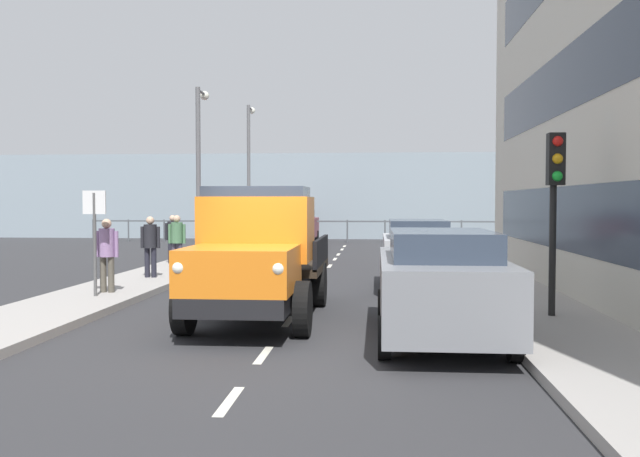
{
  "coord_description": "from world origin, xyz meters",
  "views": [
    {
      "loc": [
        -1.59,
        10.34,
        2.16
      ],
      "look_at": [
        0.22,
        -11.02,
        1.32
      ],
      "focal_mm": 38.12,
      "sensor_mm": 36.0,
      "label": 1
    }
  ],
  "objects": [
    {
      "name": "ground_plane",
      "position": [
        0.0,
        -8.04,
        0.0
      ],
      "size": [
        80.0,
        80.0,
        0.0
      ],
      "primitive_type": "plane",
      "color": "#2D2D30"
    },
    {
      "name": "sidewalk_left",
      "position": [
        -4.58,
        -8.04,
        0.07
      ],
      "size": [
        2.12,
        36.63,
        0.15
      ],
      "primitive_type": "cube",
      "color": "#9E9993",
      "rests_on": "ground_plane"
    },
    {
      "name": "sidewalk_right",
      "position": [
        4.58,
        -8.04,
        0.07
      ],
      "size": [
        2.12,
        36.63,
        0.15
      ],
      "primitive_type": "cube",
      "color": "#9E9993",
      "rests_on": "ground_plane"
    },
    {
      "name": "road_centreline_markings",
      "position": [
        0.0,
        -7.09,
        0.0
      ],
      "size": [
        0.12,
        32.0,
        0.01
      ],
      "color": "silver",
      "rests_on": "ground_plane"
    },
    {
      "name": "sea_horizon",
      "position": [
        0.0,
        -29.35,
        2.5
      ],
      "size": [
        80.0,
        0.8,
        5.0
      ],
      "primitive_type": "cube",
      "color": "#84939E",
      "rests_on": "ground_plane"
    },
    {
      "name": "seawall_railing",
      "position": [
        -0.0,
        -25.75,
        0.92
      ],
      "size": [
        28.08,
        0.08,
        1.2
      ],
      "color": "#4C5156",
      "rests_on": "ground_plane"
    },
    {
      "name": "truck_vintage_orange",
      "position": [
        0.56,
        -1.67,
        1.18
      ],
      "size": [
        2.17,
        5.64,
        2.43
      ],
      "color": "black",
      "rests_on": "ground_plane"
    },
    {
      "name": "car_grey_kerbside_near",
      "position": [
        -2.57,
        -0.31,
        0.9
      ],
      "size": [
        1.93,
        4.56,
        1.72
      ],
      "color": "slate",
      "rests_on": "ground_plane"
    },
    {
      "name": "car_silver_kerbside_1",
      "position": [
        -2.57,
        -6.44,
        0.89
      ],
      "size": [
        1.75,
        3.82,
        1.72
      ],
      "color": "#B7BABF",
      "rests_on": "ground_plane"
    },
    {
      "name": "car_red_oppositeside_0",
      "position": [
        2.57,
        -13.45,
        0.9
      ],
      "size": [
        1.85,
        4.38,
        1.72
      ],
      "color": "#B21E1E",
      "rests_on": "ground_plane"
    },
    {
      "name": "car_black_oppositeside_1",
      "position": [
        2.57,
        -19.33,
        0.89
      ],
      "size": [
        1.8,
        4.02,
        1.72
      ],
      "color": "black",
      "rests_on": "ground_plane"
    },
    {
      "name": "car_maroon_oppositeside_2",
      "position": [
        2.57,
        -25.03,
        0.9
      ],
      "size": [
        1.95,
        4.26,
        1.72
      ],
      "color": "maroon",
      "rests_on": "ground_plane"
    },
    {
      "name": "pedestrian_strolling",
      "position": [
        4.39,
        -4.22,
        1.11
      ],
      "size": [
        0.53,
        0.34,
        1.64
      ],
      "color": "#4C473D",
      "rests_on": "sidewalk_right"
    },
    {
      "name": "pedestrian_with_bag",
      "position": [
        4.43,
        -7.22,
        1.1
      ],
      "size": [
        0.53,
        0.34,
        1.62
      ],
      "color": "black",
      "rests_on": "sidewalk_right"
    },
    {
      "name": "pedestrian_by_lamp",
      "position": [
        4.34,
        -9.33,
        1.1
      ],
      "size": [
        0.53,
        0.34,
        1.62
      ],
      "color": "#383342",
      "rests_on": "sidewalk_right"
    },
    {
      "name": "pedestrian_couple_b",
      "position": [
        5.08,
        -11.32,
        1.07
      ],
      "size": [
        0.53,
        0.34,
        1.58
      ],
      "color": "black",
      "rests_on": "sidewalk_right"
    },
    {
      "name": "traffic_light_near",
      "position": [
        -4.67,
        -1.78,
        2.47
      ],
      "size": [
        0.28,
        0.41,
        3.2
      ],
      "color": "black",
      "rests_on": "sidewalk_left"
    },
    {
      "name": "lamp_post_promenade",
      "position": [
        4.48,
        -12.49,
        3.71
      ],
      "size": [
        0.32,
        1.14,
        5.9
      ],
      "color": "#59595B",
      "rests_on": "sidewalk_right"
    },
    {
      "name": "lamp_post_far",
      "position": [
        4.59,
        -22.12,
        4.1
      ],
      "size": [
        0.32,
        1.14,
        6.66
      ],
      "color": "#59595B",
      "rests_on": "sidewalk_right"
    },
    {
      "name": "street_sign",
      "position": [
        4.4,
        -3.61,
        1.68
      ],
      "size": [
        0.5,
        0.07,
        2.25
      ],
      "color": "#4C4C4C",
      "rests_on": "sidewalk_right"
    }
  ]
}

